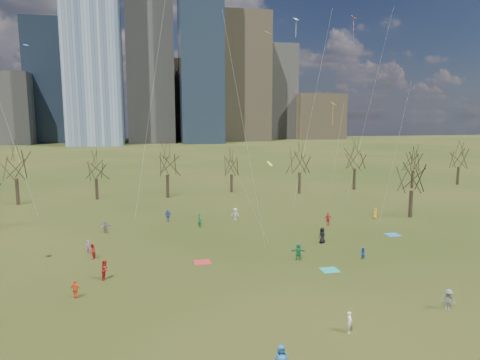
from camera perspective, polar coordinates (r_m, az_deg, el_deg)
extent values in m
plane|color=black|center=(38.99, 3.78, -12.83)|extent=(500.00, 500.00, 0.00)
cube|color=slate|center=(230.70, -19.14, 19.25)|extent=(26.00, 26.00, 118.00)
cube|color=slate|center=(242.23, -11.95, 16.22)|extent=(24.00, 24.00, 95.00)
cube|color=#384C66|center=(234.77, -5.30, 17.85)|extent=(22.00, 22.00, 105.00)
cube|color=#726347|center=(256.83, 0.36, 13.37)|extent=(28.00, 28.00, 72.00)
cube|color=#384C66|center=(260.41, -23.63, 11.83)|extent=(25.00, 25.00, 65.00)
cube|color=slate|center=(277.13, 4.84, 11.53)|extent=(22.00, 22.00, 58.00)
cube|color=#726347|center=(275.50, -9.08, 10.43)|extent=(30.00, 30.00, 48.00)
cube|color=#726347|center=(280.33, 10.05, 8.33)|extent=(30.00, 28.00, 28.00)
cylinder|color=black|center=(77.77, -27.55, -1.38)|extent=(0.55, 0.55, 4.28)
cylinder|color=black|center=(77.43, -18.56, -1.14)|extent=(0.52, 0.52, 3.60)
cylinder|color=black|center=(75.95, -9.62, -0.83)|extent=(0.54, 0.54, 4.05)
cylinder|color=black|center=(80.32, -1.13, -0.45)|extent=(0.51, 0.51, 3.38)
cylinder|color=black|center=(79.64, 7.93, -0.39)|extent=(0.54, 0.54, 3.96)
cylinder|color=black|center=(86.21, 14.99, 0.14)|extent=(0.54, 0.54, 4.14)
cylinder|color=black|center=(91.48, 21.98, 0.07)|extent=(0.52, 0.52, 3.51)
cylinder|color=black|center=(100.19, 27.05, 0.51)|extent=(0.53, 0.53, 3.74)
cylinder|color=black|center=(65.17, 21.80, -2.96)|extent=(0.53, 0.53, 3.83)
cube|color=teal|center=(41.42, 11.87, -11.67)|extent=(1.60, 1.50, 0.03)
cube|color=#2469AC|center=(55.15, 19.69, -6.88)|extent=(1.60, 1.50, 0.03)
cube|color=red|center=(42.77, -5.02, -10.86)|extent=(1.60, 1.50, 0.03)
imported|color=#24609F|center=(25.57, 5.50, -22.81)|extent=(0.90, 0.61, 1.78)
imported|color=white|center=(30.58, 14.40, -17.87)|extent=(0.57, 0.62, 1.43)
imported|color=#B11A19|center=(39.94, -17.52, -11.34)|extent=(0.89, 1.01, 1.76)
imported|color=#F6431B|center=(36.88, -21.09, -13.45)|extent=(0.93, 0.59, 1.47)
imported|color=#1B7B47|center=(43.39, 7.80, -9.46)|extent=(1.64, 0.89, 1.69)
imported|color=black|center=(49.33, 10.89, -7.26)|extent=(1.03, 0.86, 1.80)
imported|color=#9553A6|center=(47.56, -19.65, -8.42)|extent=(0.48, 0.61, 1.47)
imported|color=#23539B|center=(44.84, 16.06, -9.43)|extent=(0.64, 0.72, 1.24)
imported|color=silver|center=(58.97, -0.64, -4.57)|extent=(1.24, 1.00, 1.67)
imported|color=red|center=(57.34, 11.64, -5.11)|extent=(1.02, 0.47, 1.70)
imported|color=slate|center=(55.00, -17.48, -5.95)|extent=(1.49, 1.32, 1.63)
imported|color=orange|center=(62.69, 17.57, -4.26)|extent=(0.74, 0.87, 1.51)
imported|color=#176934|center=(55.35, -5.40, -5.41)|extent=(0.70, 0.79, 1.81)
imported|color=#B21E19|center=(45.72, -19.10, -8.99)|extent=(0.83, 0.93, 1.59)
imported|color=slate|center=(36.07, 26.01, -14.15)|extent=(1.18, 0.95, 1.59)
imported|color=#263FA5|center=(58.91, -9.61, -4.69)|extent=(1.06, 0.59, 1.71)
plane|color=#E8FB27|center=(41.16, 3.69, 19.07)|extent=(0.97, 0.97, 0.31)
cylinder|color=silver|center=(36.30, 0.97, 4.39)|extent=(5.46, 7.40, 20.33)
cylinder|color=silver|center=(51.27, -11.74, 10.45)|extent=(4.94, 3.88, 29.34)
plane|color=white|center=(60.17, 7.49, 20.51)|extent=(0.97, 0.92, 0.39)
cylinder|color=silver|center=(56.29, 9.43, 8.30)|extent=(2.31, 6.29, 25.37)
cylinder|color=white|center=(59.92, 7.47, 19.32)|extent=(0.04, 0.04, 2.10)
plane|color=green|center=(54.94, 18.98, 12.00)|extent=(1.13, 1.21, 0.50)
cylinder|color=silver|center=(53.00, 19.92, 3.13)|extent=(0.14, 4.75, 16.56)
plane|color=blue|center=(60.48, -26.66, 15.80)|extent=(1.00, 1.00, 0.23)
cylinder|color=silver|center=(58.91, -28.29, 5.46)|extent=(4.12, 3.18, 21.37)
plane|color=#FFAB15|center=(67.96, 12.30, 9.96)|extent=(1.12, 1.13, 0.45)
cylinder|color=silver|center=(66.25, 12.77, 3.61)|extent=(0.18, 4.12, 14.73)
cylinder|color=#FFAB15|center=(67.93, 12.25, 8.48)|extent=(0.04, 0.04, 3.00)
plane|color=#F0FF28|center=(42.13, 3.98, 2.20)|extent=(0.76, 0.77, 0.43)
cylinder|color=silver|center=(38.52, 2.03, -4.54)|extent=(4.86, 7.72, 8.17)
plane|color=#FF5D8F|center=(70.99, 14.94, 20.25)|extent=(0.93, 1.00, 0.42)
cylinder|color=silver|center=(66.54, 16.77, 9.01)|extent=(2.05, 7.62, 27.57)
cylinder|color=#FF5D8F|center=(70.71, 14.89, 19.10)|extent=(0.04, 0.04, 2.40)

